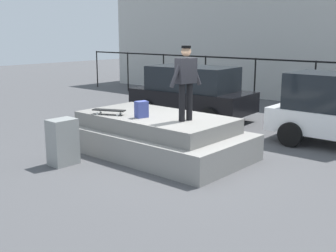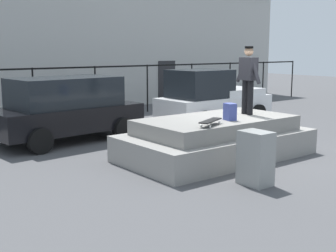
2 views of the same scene
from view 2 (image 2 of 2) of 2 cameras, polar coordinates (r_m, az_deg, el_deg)
ground_plane at (r=11.24m, az=9.58°, el=-3.40°), size 60.00×60.00×0.00m
concrete_ledge at (r=10.60m, az=6.23°, el=-1.71°), size 4.53×2.45×0.96m
skateboarder at (r=11.07m, az=10.26°, el=6.44°), size 0.31×0.91×1.66m
skateboard at (r=9.39m, az=5.49°, el=0.66°), size 0.82×0.52×0.12m
backpack at (r=10.15m, az=7.96°, el=1.82°), size 0.26×0.32×0.38m
car_black_hatchback_near at (r=12.66m, az=-13.02°, el=2.29°), size 4.25×2.37×1.79m
car_white_pickup_mid at (r=15.39m, az=5.58°, el=3.70°), size 4.14×2.03×1.87m
utility_box at (r=8.56m, az=11.18°, el=-4.08°), size 0.45×0.61×1.03m
fence_row at (r=16.95m, az=-9.34°, el=5.70°), size 24.06×0.06×1.93m
warehouse_building at (r=22.10m, az=-16.74°, el=10.39°), size 25.44×7.71×5.82m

